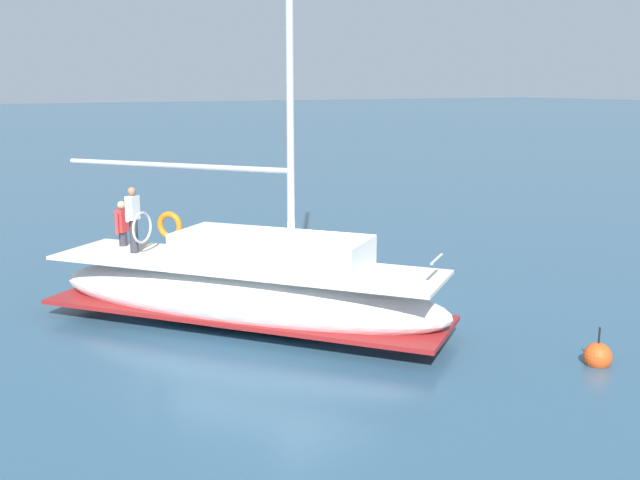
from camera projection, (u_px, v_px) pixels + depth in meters
ground_plane at (315, 324)px, 17.52m from camera, size 400.00×400.00×0.00m
main_sailboat at (246, 288)px, 17.18m from camera, size 8.99×7.89×13.52m
mooring_buoy at (598, 356)px, 14.97m from camera, size 0.56×0.56×0.88m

